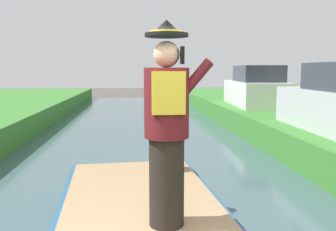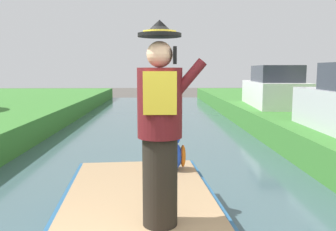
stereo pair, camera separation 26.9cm
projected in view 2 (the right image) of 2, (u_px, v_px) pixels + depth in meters
person_pirate at (160, 126)px, 3.15m from camera, size 0.61×0.42×1.85m
parrot_plush at (173, 153)px, 5.02m from camera, size 0.36×0.35×0.57m
parked_car_white at (274, 89)px, 13.18m from camera, size 2.00×4.12×1.50m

